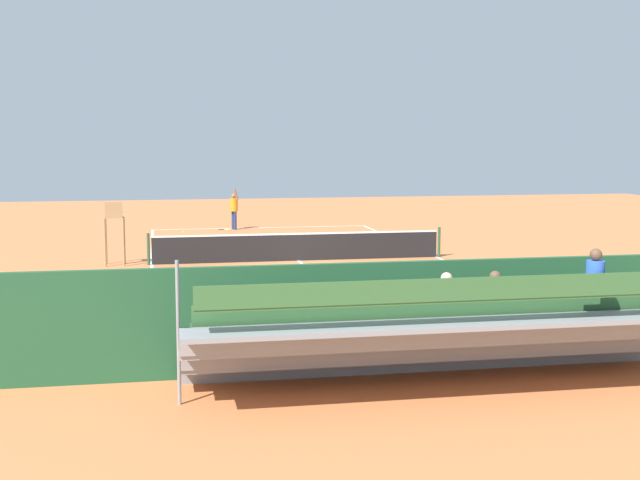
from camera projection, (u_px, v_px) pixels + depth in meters
name	position (u px, v px, depth m)	size (l,w,h in m)	color
ground_plane	(298.00, 261.00, 29.76)	(60.00, 60.00, 0.00)	#D17542
court_line_markings	(298.00, 260.00, 29.80)	(10.10, 22.20, 0.01)	white
tennis_net	(298.00, 246.00, 29.70)	(10.30, 0.10, 1.07)	black
backdrop_wall	(421.00, 314.00, 15.99)	(18.00, 0.16, 2.00)	#235633
bleacher_stand	(447.00, 333.00, 14.70)	(9.06, 2.40, 2.48)	gray
umpire_chair	(114.00, 226.00, 28.52)	(0.67, 0.67, 2.14)	#A88456
courtside_bench	(538.00, 323.00, 17.26)	(1.80, 0.40, 0.93)	#9E754C
equipment_bag	(465.00, 346.00, 16.88)	(0.90, 0.36, 0.36)	#B22D2D
tennis_player	(234.00, 208.00, 39.63)	(0.47, 0.56, 1.93)	navy
tennis_racket	(227.00, 230.00, 39.57)	(0.57, 0.33, 0.03)	black
tennis_ball_near	(289.00, 237.00, 36.55)	(0.07, 0.07, 0.07)	#CCDB33
tennis_ball_far	(183.00, 232.00, 38.30)	(0.07, 0.07, 0.07)	#CCDB33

